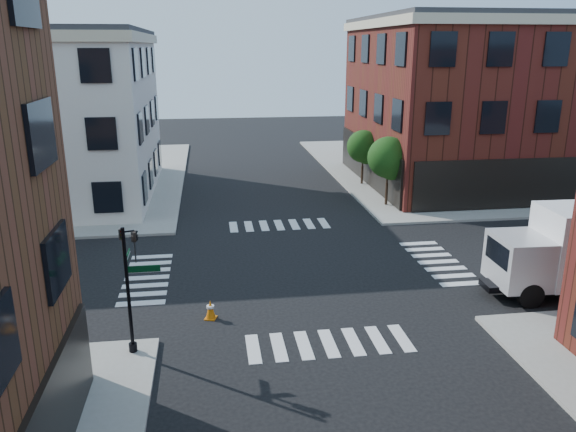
# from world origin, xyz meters

# --- Properties ---
(ground) EXTENTS (120.00, 120.00, 0.00)m
(ground) POSITION_xyz_m (0.00, 0.00, 0.00)
(ground) COLOR black
(ground) RESTS_ON ground
(sidewalk_ne) EXTENTS (30.00, 30.00, 0.15)m
(sidewalk_ne) POSITION_xyz_m (21.00, 21.00, 0.07)
(sidewalk_ne) COLOR gray
(sidewalk_ne) RESTS_ON ground
(building_ne) EXTENTS (25.00, 16.00, 12.00)m
(building_ne) POSITION_xyz_m (20.50, 16.00, 6.00)
(building_ne) COLOR #4E1E13
(building_ne) RESTS_ON ground
(tree_near) EXTENTS (2.69, 2.69, 4.49)m
(tree_near) POSITION_xyz_m (7.56, 9.98, 3.16)
(tree_near) COLOR black
(tree_near) RESTS_ON ground
(tree_far) EXTENTS (2.43, 2.43, 4.07)m
(tree_far) POSITION_xyz_m (7.56, 15.98, 2.87)
(tree_far) COLOR black
(tree_far) RESTS_ON ground
(signal_pole) EXTENTS (1.29, 1.24, 4.60)m
(signal_pole) POSITION_xyz_m (-6.72, -6.68, 2.86)
(signal_pole) COLOR black
(signal_pole) RESTS_ON ground
(traffic_cone) EXTENTS (0.53, 0.53, 0.78)m
(traffic_cone) POSITION_xyz_m (-4.15, -4.45, 0.38)
(traffic_cone) COLOR orange
(traffic_cone) RESTS_ON ground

